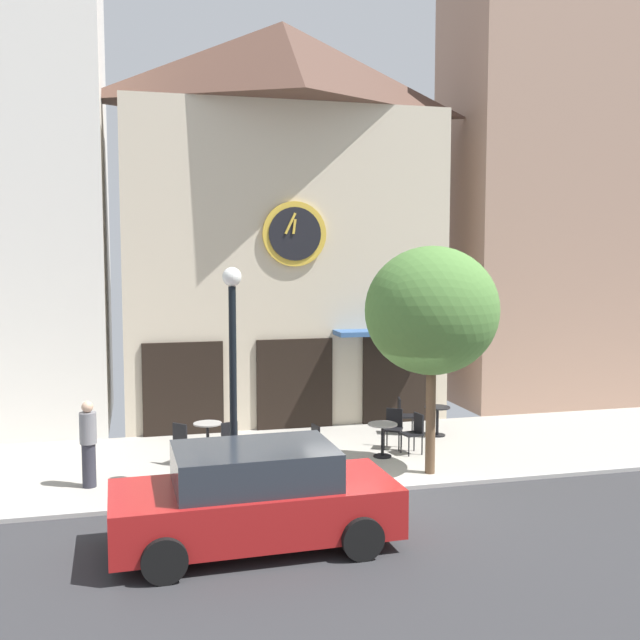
% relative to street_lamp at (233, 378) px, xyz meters
% --- Properties ---
extents(ground_plane, '(28.10, 11.25, 0.13)m').
position_rel_street_lamp_xyz_m(ground_plane, '(2.63, -1.06, -2.17)').
color(ground_plane, '#9E998E').
extents(clock_building, '(8.43, 4.10, 10.55)m').
position_rel_street_lamp_xyz_m(clock_building, '(2.15, 5.92, 3.32)').
color(clock_building, beige).
rests_on(clock_building, ground_plane).
extents(neighbor_building_right, '(6.08, 3.59, 12.32)m').
position_rel_street_lamp_xyz_m(neighbor_building_right, '(10.43, 6.35, 4.02)').
color(neighbor_building_right, '#9E7A66').
rests_on(neighbor_building_right, ground_plane).
extents(street_lamp, '(0.36, 0.36, 4.22)m').
position_rel_street_lamp_xyz_m(street_lamp, '(0.00, 0.00, 0.00)').
color(street_lamp, black).
rests_on(street_lamp, ground_plane).
extents(street_tree, '(2.72, 2.45, 4.62)m').
position_rel_street_lamp_xyz_m(street_tree, '(4.01, 0.05, 1.18)').
color(street_tree, brown).
rests_on(street_tree, ground_plane).
extents(cafe_table_near_curb, '(0.63, 0.63, 0.72)m').
position_rel_street_lamp_xyz_m(cafe_table_near_curb, '(-0.26, 2.54, -1.66)').
color(cafe_table_near_curb, black).
rests_on(cafe_table_near_curb, ground_plane).
extents(cafe_table_center_right, '(0.61, 0.61, 0.76)m').
position_rel_street_lamp_xyz_m(cafe_table_center_right, '(0.93, 0.73, -1.65)').
color(cafe_table_center_right, black).
rests_on(cafe_table_center_right, ground_plane).
extents(cafe_table_center_left, '(0.65, 0.65, 0.74)m').
position_rel_street_lamp_xyz_m(cafe_table_center_left, '(3.46, 1.42, -1.64)').
color(cafe_table_center_left, black).
rests_on(cafe_table_center_left, ground_plane).
extents(cafe_table_center, '(0.62, 0.62, 0.72)m').
position_rel_street_lamp_xyz_m(cafe_table_center, '(5.38, 2.88, -1.67)').
color(cafe_table_center, black).
rests_on(cafe_table_center, ground_plane).
extents(cafe_chair_facing_street, '(0.57, 0.57, 0.90)m').
position_rel_street_lamp_xyz_m(cafe_chair_facing_street, '(-0.83, 1.89, -1.61)').
color(cafe_chair_facing_street, black).
rests_on(cafe_chair_facing_street, ground_plane).
extents(cafe_chair_by_entrance, '(0.46, 0.46, 0.90)m').
position_rel_street_lamp_xyz_m(cafe_chair_by_entrance, '(1.74, 0.98, -1.61)').
color(cafe_chair_by_entrance, black).
rests_on(cafe_chair_by_entrance, ground_plane).
extents(cafe_chair_curbside, '(0.55, 0.55, 0.90)m').
position_rel_street_lamp_xyz_m(cafe_chair_curbside, '(3.95, 2.08, -1.61)').
color(cafe_chair_curbside, black).
rests_on(cafe_chair_curbside, ground_plane).
extents(cafe_chair_facing_wall, '(0.48, 0.48, 0.90)m').
position_rel_street_lamp_xyz_m(cafe_chair_facing_wall, '(4.62, 3.25, -1.61)').
color(cafe_chair_facing_wall, black).
rests_on(cafe_chair_facing_wall, ground_plane).
extents(cafe_chair_under_awning, '(0.52, 0.52, 0.90)m').
position_rel_street_lamp_xyz_m(cafe_chair_under_awning, '(0.09, 1.81, -1.61)').
color(cafe_chair_under_awning, black).
rests_on(cafe_chair_under_awning, ground_plane).
extents(cafe_chair_left_end, '(0.46, 0.46, 0.90)m').
position_rel_street_lamp_xyz_m(cafe_chair_left_end, '(4.25, 1.51, -1.61)').
color(cafe_chair_left_end, black).
rests_on(cafe_chair_left_end, ground_plane).
extents(pedestrian_grey, '(0.35, 0.35, 1.67)m').
position_rel_street_lamp_xyz_m(pedestrian_grey, '(-2.68, 0.81, -1.28)').
color(pedestrian_grey, '#2D2D38').
rests_on(pedestrian_grey, ground_plane).
extents(parked_car_red, '(4.35, 2.12, 1.55)m').
position_rel_street_lamp_xyz_m(parked_car_red, '(-0.04, -2.81, -1.38)').
color(parked_car_red, maroon).
rests_on(parked_car_red, ground_plane).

